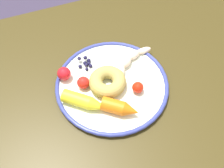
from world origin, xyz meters
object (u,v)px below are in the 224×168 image
object	(u,v)px
dining_table	(111,104)
tomato_mid	(138,88)
tomato_near	(83,83)
blueberry_pile	(86,63)
tomato_far	(64,74)
carrot_yellow	(86,102)
plate	(112,85)
donut	(108,82)
banana	(128,64)
carrot_orange	(120,108)

from	to	relation	value
dining_table	tomato_mid	xyz separation A→B (m)	(-0.06, 0.04, 0.11)
tomato_near	tomato_mid	bearing A→B (deg)	153.25
blueberry_pile	tomato_far	world-z (taller)	tomato_far
carrot_yellow	dining_table	bearing A→B (deg)	-158.93
plate	tomato_near	size ratio (longest dim) A/B	9.12
donut	banana	bearing A→B (deg)	-151.40
dining_table	tomato_mid	bearing A→B (deg)	149.02
banana	tomato_mid	world-z (taller)	tomato_mid
plate	banana	size ratio (longest dim) A/B	2.08
carrot_orange	blueberry_pile	bearing A→B (deg)	-78.85
carrot_orange	tomato_far	world-z (taller)	same
carrot_yellow	donut	distance (m)	0.09
plate	blueberry_pile	size ratio (longest dim) A/B	6.48
carrot_orange	tomato_mid	distance (m)	0.08
dining_table	banana	size ratio (longest dim) A/B	7.62
plate	dining_table	bearing A→B (deg)	55.75
banana	tomato_far	bearing A→B (deg)	-8.03
donut	tomato_far	distance (m)	0.13
banana	carrot_yellow	xyz separation A→B (m)	(0.16, 0.09, 0.01)
plate	blueberry_pile	bearing A→B (deg)	-63.18
carrot_orange	donut	distance (m)	0.09
banana	carrot_yellow	world-z (taller)	carrot_yellow
carrot_orange	donut	bearing A→B (deg)	-88.75
donut	tomato_mid	bearing A→B (deg)	147.09
plate	tomato_far	size ratio (longest dim) A/B	8.28
dining_table	tomato_mid	distance (m)	0.13
tomato_far	carrot_orange	bearing A→B (deg)	123.91
carrot_orange	donut	world-z (taller)	same
banana	blueberry_pile	xyz separation A→B (m)	(0.12, -0.05, -0.00)
donut	dining_table	bearing A→B (deg)	134.01
dining_table	plate	size ratio (longest dim) A/B	3.67
banana	blueberry_pile	bearing A→B (deg)	-24.12
carrot_yellow	donut	xyz separation A→B (m)	(-0.08, -0.04, 0.00)
tomato_mid	tomato_far	world-z (taller)	tomato_far
carrot_yellow	tomato_far	xyz separation A→B (m)	(0.03, -0.11, 0.00)
carrot_yellow	tomato_mid	size ratio (longest dim) A/B	3.79
tomato_far	tomato_mid	bearing A→B (deg)	146.68
dining_table	tomato_far	distance (m)	0.18
tomato_far	tomato_near	bearing A→B (deg)	130.94
tomato_mid	plate	bearing A→B (deg)	-38.85
tomato_mid	tomato_near	bearing A→B (deg)	-26.75
banana	carrot_orange	world-z (taller)	carrot_orange
dining_table	tomato_near	size ratio (longest dim) A/B	33.44
plate	carrot_orange	world-z (taller)	carrot_orange
donut	tomato_mid	size ratio (longest dim) A/B	3.22
banana	tomato_near	xyz separation A→B (m)	(0.15, 0.02, 0.01)
dining_table	carrot_yellow	distance (m)	0.15
blueberry_pile	tomato_mid	distance (m)	0.18
banana	tomato_near	bearing A→B (deg)	8.69
dining_table	tomato_mid	world-z (taller)	tomato_mid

